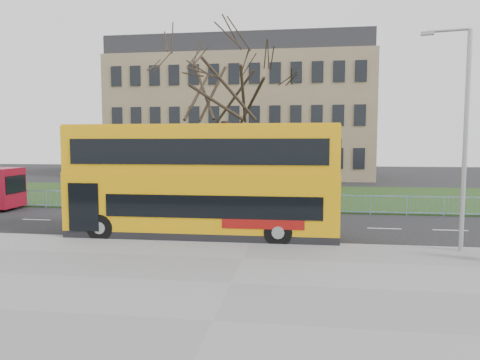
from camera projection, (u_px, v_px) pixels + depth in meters
name	position (u px, v px, depth m)	size (l,w,h in m)	color
ground	(255.00, 236.00, 18.80)	(120.00, 120.00, 0.00)	black
pavement	(231.00, 285.00, 12.13)	(80.00, 10.50, 0.12)	slate
kerb	(251.00, 243.00, 17.26)	(80.00, 0.20, 0.14)	gray
grass_verge	(273.00, 196.00, 32.91)	(80.00, 15.40, 0.08)	#1F3413
guard_railing	(266.00, 203.00, 25.27)	(40.00, 0.12, 1.10)	#7599D1
bare_tree	(225.00, 105.00, 28.51)	(9.13, 9.13, 13.04)	black
civic_building	(243.00, 120.00, 53.42)	(30.00, 15.00, 14.00)	#887156
yellow_bus	(202.00, 178.00, 18.38)	(11.45, 2.81, 4.79)	#E3A009
street_lamp	(463.00, 131.00, 15.42)	(1.69, 0.44, 8.03)	#9A9CA2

